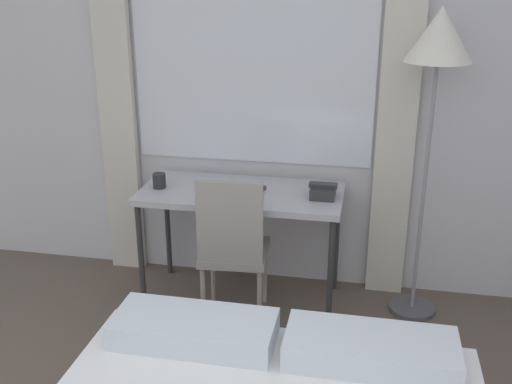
{
  "coord_description": "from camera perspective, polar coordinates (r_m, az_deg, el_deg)",
  "views": [
    {
      "loc": [
        0.45,
        -0.73,
        2.05
      ],
      "look_at": [
        -0.15,
        2.27,
        0.91
      ],
      "focal_mm": 42.0,
      "sensor_mm": 36.0,
      "label": 1
    }
  ],
  "objects": [
    {
      "name": "mug",
      "position": [
        3.8,
        -9.2,
        1.06
      ],
      "size": [
        0.08,
        0.08,
        0.09
      ],
      "color": "#262628",
      "rests_on": "desk"
    },
    {
      "name": "book",
      "position": [
        3.71,
        -1.19,
        0.3
      ],
      "size": [
        0.27,
        0.21,
        0.02
      ],
      "rotation": [
        0.0,
        0.0,
        -0.21
      ],
      "color": "#4C4238",
      "rests_on": "desk"
    },
    {
      "name": "telephone",
      "position": [
        3.63,
        6.39,
        0.09
      ],
      "size": [
        0.17,
        0.17,
        0.09
      ],
      "color": "#2D2D2D",
      "rests_on": "desk"
    },
    {
      "name": "standing_lamp",
      "position": [
        3.51,
        16.94,
        12.31
      ],
      "size": [
        0.37,
        0.37,
        1.87
      ],
      "color": "#4C4C51",
      "rests_on": "ground_plane"
    },
    {
      "name": "desk",
      "position": [
        3.74,
        -1.4,
        -0.78
      ],
      "size": [
        1.26,
        0.59,
        0.76
      ],
      "color": "#B2B2B7",
      "rests_on": "ground_plane"
    },
    {
      "name": "wall_back_with_window",
      "position": [
        3.87,
        3.84,
        9.99
      ],
      "size": [
        5.01,
        0.13,
        2.7
      ],
      "color": "silver",
      "rests_on": "ground_plane"
    },
    {
      "name": "desk_chair",
      "position": [
        3.56,
        -2.23,
        -4.95
      ],
      "size": [
        0.43,
        0.43,
        0.95
      ],
      "rotation": [
        0.0,
        0.0,
        0.09
      ],
      "color": "gray",
      "rests_on": "ground_plane"
    }
  ]
}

